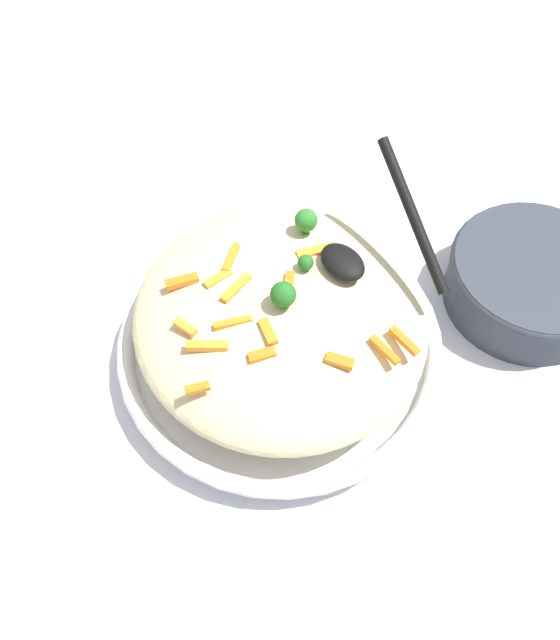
{
  "coord_description": "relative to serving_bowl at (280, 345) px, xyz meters",
  "views": [
    {
      "loc": [
        0.32,
        -0.24,
        0.67
      ],
      "look_at": [
        0.0,
        0.0,
        0.08
      ],
      "focal_mm": 36.38,
      "sensor_mm": 36.0,
      "label": 1
    }
  ],
  "objects": [
    {
      "name": "carrot_piece_12",
      "position": [
        -0.0,
        -0.06,
        0.1
      ],
      "size": [
        0.02,
        0.04,
        0.01
      ],
      "primitive_type": "cube",
      "rotation": [
        0.0,
        0.0,
        4.33
      ],
      "color": "orange",
      "rests_on": "pasta_mound"
    },
    {
      "name": "broccoli_floret_1",
      "position": [
        0.01,
        -0.01,
        0.12
      ],
      "size": [
        0.03,
        0.03,
        0.03
      ],
      "color": "#205B1C",
      "rests_on": "pasta_mound"
    },
    {
      "name": "ground_plane",
      "position": [
        0.0,
        0.0,
        -0.02
      ],
      "size": [
        2.4,
        2.4,
        0.0
      ],
      "primitive_type": "plane",
      "color": "silver"
    },
    {
      "name": "carrot_piece_8",
      "position": [
        -0.07,
        -0.01,
        0.1
      ],
      "size": [
        0.03,
        0.04,
        0.01
      ],
      "primitive_type": "cube",
      "rotation": [
        0.0,
        0.0,
        2.22
      ],
      "color": "orange",
      "rests_on": "pasta_mound"
    },
    {
      "name": "carrot_piece_2",
      "position": [
        0.1,
        -0.0,
        0.1
      ],
      "size": [
        0.03,
        0.02,
        0.01
      ],
      "primitive_type": "cube",
      "rotation": [
        0.0,
        0.0,
        0.6
      ],
      "color": "orange",
      "rests_on": "pasta_mound"
    },
    {
      "name": "carrot_piece_13",
      "position": [
        -0.03,
        -0.1,
        0.1
      ],
      "size": [
        0.03,
        0.02,
        0.01
      ],
      "primitive_type": "cube",
      "rotation": [
        0.0,
        0.0,
        3.44
      ],
      "color": "orange",
      "rests_on": "pasta_mound"
    },
    {
      "name": "pasta_mound",
      "position": [
        0.0,
        0.0,
        0.06
      ],
      "size": [
        0.33,
        0.32,
        0.09
      ],
      "primitive_type": "ellipsoid",
      "color": "beige",
      "rests_on": "serving_bowl"
    },
    {
      "name": "carrot_piece_14",
      "position": [
        -0.03,
        -0.03,
        0.1
      ],
      "size": [
        0.02,
        0.04,
        0.01
      ],
      "primitive_type": "cube",
      "rotation": [
        0.0,
        0.0,
        1.84
      ],
      "color": "orange",
      "rests_on": "pasta_mound"
    },
    {
      "name": "carrot_piece_9",
      "position": [
        0.04,
        -0.13,
        0.1
      ],
      "size": [
        0.02,
        0.03,
        0.01
      ],
      "primitive_type": "cube",
      "rotation": [
        0.0,
        0.0,
        4.35
      ],
      "color": "orange",
      "rests_on": "pasta_mound"
    },
    {
      "name": "carrot_piece_3",
      "position": [
        0.01,
        -0.1,
        0.1
      ],
      "size": [
        0.03,
        0.04,
        0.01
      ],
      "primitive_type": "cube",
      "rotation": [
        0.0,
        0.0,
        4.06
      ],
      "color": "orange",
      "rests_on": "pasta_mound"
    },
    {
      "name": "carrot_piece_4",
      "position": [
        -0.0,
        0.01,
        0.1
      ],
      "size": [
        0.04,
        0.03,
        0.01
      ],
      "primitive_type": "cube",
      "rotation": [
        0.0,
        0.0,
        5.54
      ],
      "color": "orange",
      "rests_on": "pasta_mound"
    },
    {
      "name": "carrot_piece_5",
      "position": [
        0.05,
        -0.06,
        0.1
      ],
      "size": [
        0.02,
        0.03,
        0.01
      ],
      "primitive_type": "cube",
      "rotation": [
        0.0,
        0.0,
        1.25
      ],
      "color": "orange",
      "rests_on": "pasta_mound"
    },
    {
      "name": "carrot_piece_10",
      "position": [
        -0.02,
        0.07,
        0.1
      ],
      "size": [
        0.02,
        0.04,
        0.01
      ],
      "primitive_type": "cube",
      "rotation": [
        0.0,
        0.0,
        4.37
      ],
      "color": "orange",
      "rests_on": "pasta_mound"
    },
    {
      "name": "serving_bowl",
      "position": [
        0.0,
        0.0,
        0.0
      ],
      "size": [
        0.38,
        0.38,
        0.04
      ],
      "color": "silver",
      "rests_on": "ground_plane"
    },
    {
      "name": "carrot_piece_7",
      "position": [
        -0.08,
        -0.07,
        0.1
      ],
      "size": [
        0.02,
        0.04,
        0.01
      ],
      "primitive_type": "cube",
      "rotation": [
        0.0,
        0.0,
        1.26
      ],
      "color": "orange",
      "rests_on": "pasta_mound"
    },
    {
      "name": "broccoli_floret_3",
      "position": [
        0.02,
        0.08,
        0.11
      ],
      "size": [
        0.02,
        0.02,
        0.02
      ],
      "color": "#377928",
      "rests_on": "pasta_mound"
    },
    {
      "name": "companion_bowl",
      "position": [
        0.12,
        0.3,
        0.02
      ],
      "size": [
        0.21,
        0.21,
        0.07
      ],
      "color": "#333842",
      "rests_on": "ground_plane"
    },
    {
      "name": "carrot_piece_0",
      "position": [
        0.12,
        0.07,
        0.1
      ],
      "size": [
        0.04,
        0.01,
        0.01
      ],
      "primitive_type": "cube",
      "rotation": [
        0.0,
        0.0,
        3.17
      ],
      "color": "orange",
      "rests_on": "pasta_mound"
    },
    {
      "name": "carrot_piece_6",
      "position": [
        0.03,
        -0.04,
        0.1
      ],
      "size": [
        0.03,
        0.02,
        0.01
      ],
      "primitive_type": "cube",
      "rotation": [
        0.0,
        0.0,
        6.03
      ],
      "color": "orange",
      "rests_on": "pasta_mound"
    },
    {
      "name": "broccoli_floret_2",
      "position": [
        -0.06,
        0.08,
        0.11
      ],
      "size": [
        0.03,
        0.03,
        0.03
      ],
      "color": "#296820",
      "rests_on": "pasta_mound"
    },
    {
      "name": "carrot_piece_11",
      "position": [
        -0.06,
        -0.04,
        0.1
      ],
      "size": [
        0.01,
        0.03,
        0.01
      ],
      "primitive_type": "cube",
      "rotation": [
        0.0,
        0.0,
        1.58
      ],
      "color": "orange",
      "rests_on": "pasta_mound"
    },
    {
      "name": "carrot_piece_1",
      "position": [
        0.12,
        0.04,
        0.1
      ],
      "size": [
        0.04,
        0.01,
        0.01
      ],
      "primitive_type": "cube",
      "rotation": [
        0.0,
        0.0,
        3.17
      ],
      "color": "orange",
      "rests_on": "pasta_mound"
    },
    {
      "name": "serving_spoon",
      "position": [
        0.02,
        0.1,
        0.12
      ],
      "size": [
        0.16,
        0.12,
        0.09
      ],
      "color": "black",
      "rests_on": "pasta_mound"
    },
    {
      "name": "broccoli_floret_0",
      "position": [
        -0.01,
        0.04,
        0.11
      ],
      "size": [
        0.02,
        0.02,
        0.02
      ],
      "color": "#205B1C",
      "rests_on": "pasta_mound"
    }
  ]
}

